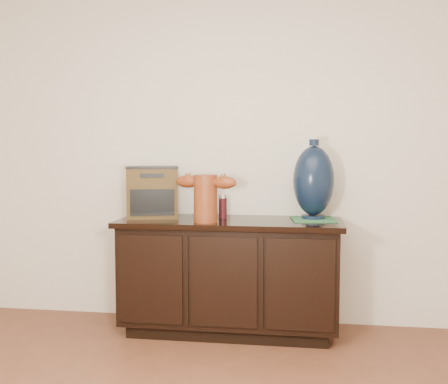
% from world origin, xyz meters
% --- Properties ---
extents(room, '(5.00, 5.00, 5.00)m').
position_xyz_m(room, '(0.00, 0.00, 1.30)').
color(room, brown).
rests_on(room, ground).
extents(sideboard, '(1.46, 0.56, 0.75)m').
position_xyz_m(sideboard, '(0.00, 2.23, 0.39)').
color(sideboard, black).
rests_on(sideboard, ground).
extents(terracotta_vessel, '(0.43, 0.19, 0.30)m').
position_xyz_m(terracotta_vessel, '(-0.13, 2.09, 0.92)').
color(terracotta_vessel, brown).
rests_on(terracotta_vessel, sideboard).
extents(tv_radio, '(0.41, 0.36, 0.35)m').
position_xyz_m(tv_radio, '(-0.54, 2.28, 0.93)').
color(tv_radio, '#442F11').
rests_on(tv_radio, sideboard).
extents(green_mat, '(0.31, 0.31, 0.01)m').
position_xyz_m(green_mat, '(0.54, 2.31, 0.76)').
color(green_mat, '#316D3E').
rests_on(green_mat, sideboard).
extents(lamp_base, '(0.30, 0.30, 0.52)m').
position_xyz_m(lamp_base, '(0.54, 2.31, 1.01)').
color(lamp_base, black).
rests_on(lamp_base, green_mat).
extents(spray_can, '(0.05, 0.05, 0.16)m').
position_xyz_m(spray_can, '(-0.05, 2.29, 0.83)').
color(spray_can, maroon).
rests_on(spray_can, sideboard).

